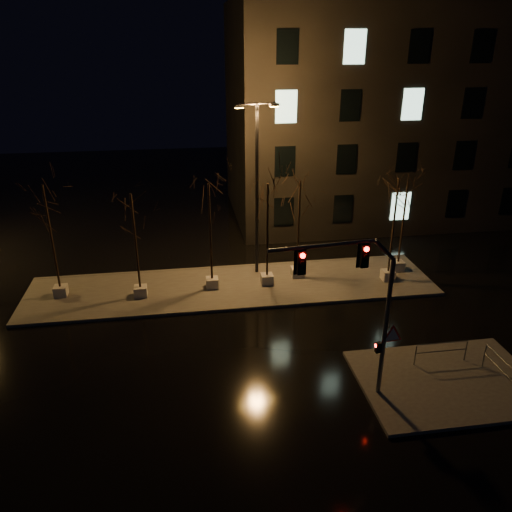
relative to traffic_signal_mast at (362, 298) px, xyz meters
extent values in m
plane|color=black|center=(-3.48, 3.85, -4.31)|extent=(90.00, 90.00, 0.00)
cube|color=#4C4944|center=(-3.48, 9.85, -4.23)|extent=(22.00, 5.00, 0.15)
cube|color=#4C4944|center=(4.02, 0.35, -4.23)|extent=(7.00, 5.00, 0.15)
cube|color=black|center=(10.52, 21.85, 3.19)|extent=(25.00, 12.00, 15.00)
cube|color=#B7B3AA|center=(-12.51, 10.01, -3.88)|extent=(0.65, 0.65, 0.55)
cylinder|color=black|center=(-12.51, 10.01, -0.89)|extent=(0.11, 0.11, 5.43)
cube|color=#B7B3AA|center=(-8.38, 9.34, -3.88)|extent=(0.65, 0.65, 0.55)
cylinder|color=black|center=(-8.38, 9.34, -1.12)|extent=(0.11, 0.11, 4.99)
cube|color=#B7B3AA|center=(-4.61, 9.79, -3.88)|extent=(0.65, 0.65, 0.55)
cylinder|color=black|center=(-4.61, 9.79, -1.01)|extent=(0.11, 0.11, 5.20)
cube|color=#B7B3AA|center=(-1.61, 9.78, -3.88)|extent=(0.65, 0.65, 0.55)
cylinder|color=black|center=(-1.61, 9.78, -1.06)|extent=(0.11, 0.11, 5.11)
cube|color=#B7B3AA|center=(0.23, 10.44, -3.88)|extent=(0.65, 0.65, 0.55)
cylinder|color=black|center=(0.23, 10.44, -1.11)|extent=(0.11, 0.11, 5.00)
cube|color=#B7B3AA|center=(5.14, 9.27, -3.88)|extent=(0.65, 0.65, 0.55)
cylinder|color=black|center=(5.14, 9.27, -1.00)|extent=(0.11, 0.11, 5.22)
cube|color=#B7B3AA|center=(6.21, 10.39, -3.88)|extent=(0.65, 0.65, 0.55)
cylinder|color=black|center=(6.21, 10.39, -1.23)|extent=(0.11, 0.11, 4.76)
cylinder|color=#5A5E62|center=(1.02, 0.10, -1.41)|extent=(0.16, 0.16, 5.50)
cylinder|color=#5A5E62|center=(-1.57, -0.15, 2.11)|extent=(3.66, 0.47, 0.13)
cube|color=black|center=(-0.07, 0.00, 1.61)|extent=(0.29, 0.23, 0.82)
cube|color=black|center=(-2.26, -0.21, 1.61)|extent=(0.29, 0.23, 0.82)
cube|color=black|center=(0.82, 0.08, -2.14)|extent=(0.22, 0.18, 0.41)
cone|color=red|center=(1.30, 0.08, -1.69)|extent=(0.95, 0.12, 0.95)
sphere|color=#FF0C07|center=(1.02, 0.10, 1.88)|extent=(0.16, 0.16, 0.16)
cylinder|color=black|center=(-1.93, 11.39, 0.52)|extent=(0.19, 0.19, 9.37)
cylinder|color=black|center=(-1.93, 11.39, 5.21)|extent=(2.04, 0.46, 0.09)
cube|color=#FFA732|center=(-2.85, 11.22, 5.07)|extent=(0.51, 0.34, 0.19)
cube|color=#FFA732|center=(-1.01, 11.56, 5.07)|extent=(0.51, 0.34, 0.19)
cylinder|color=#5A5E62|center=(3.13, 1.50, -3.71)|extent=(0.05, 0.05, 0.91)
cylinder|color=#5A5E62|center=(5.34, 1.50, -3.71)|extent=(0.05, 0.05, 0.91)
cylinder|color=#5A5E62|center=(4.24, 1.50, -3.20)|extent=(2.21, 0.05, 0.04)
cylinder|color=#5A5E62|center=(4.24, 1.50, -3.61)|extent=(2.21, 0.05, 0.04)
cylinder|color=#5A5E62|center=(5.85, 0.99, -3.65)|extent=(0.06, 0.06, 1.02)
cylinder|color=#5A5E62|center=(5.85, -0.14, -3.09)|extent=(0.05, 2.26, 0.05)
cylinder|color=#5A5E62|center=(5.85, -0.14, -3.54)|extent=(0.05, 2.26, 0.05)
camera|label=1|loc=(-5.88, -14.42, 8.15)|focal=35.00mm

